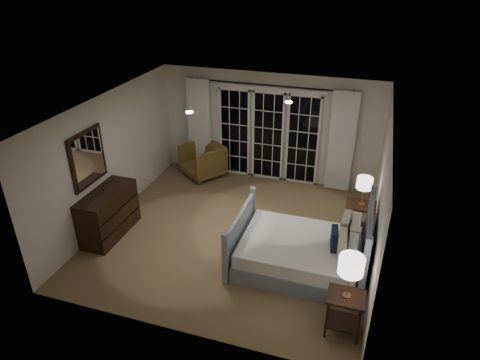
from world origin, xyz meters
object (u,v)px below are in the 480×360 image
(nightstand_right, at_px, (360,215))
(armchair, at_px, (203,160))
(lamp_left, at_px, (351,266))
(lamp_right, at_px, (365,183))
(dresser, at_px, (108,213))
(bed, at_px, (303,252))
(nightstand_left, at_px, (345,308))

(nightstand_right, height_order, armchair, armchair)
(lamp_left, distance_m, lamp_right, 2.46)
(dresser, bearing_deg, lamp_right, 16.91)
(bed, xyz_separation_m, lamp_right, (0.82, 1.23, 0.81))
(bed, distance_m, nightstand_right, 1.48)
(bed, bearing_deg, nightstand_right, 56.47)
(bed, relative_size, nightstand_right, 3.11)
(armchair, xyz_separation_m, dresser, (-0.75, -2.80, 0.06))
(bed, bearing_deg, lamp_left, -57.50)
(nightstand_left, bearing_deg, bed, 122.50)
(armchair, height_order, dresser, dresser)
(lamp_left, height_order, armchair, lamp_left)
(bed, bearing_deg, lamp_right, 56.47)
(nightstand_left, bearing_deg, lamp_right, 89.27)
(lamp_right, bearing_deg, dresser, -163.09)
(nightstand_left, xyz_separation_m, lamp_left, (-0.00, 0.00, 0.74))
(nightstand_right, bearing_deg, armchair, 158.74)
(lamp_right, relative_size, armchair, 0.63)
(bed, bearing_deg, nightstand_left, -57.50)
(nightstand_left, distance_m, dresser, 4.57)
(nightstand_right, xyz_separation_m, lamp_left, (-0.03, -2.46, 0.72))
(bed, height_order, dresser, bed)
(bed, xyz_separation_m, armchair, (-2.90, 2.68, 0.08))
(dresser, bearing_deg, bed, 1.99)
(nightstand_left, distance_m, lamp_left, 0.74)
(nightstand_right, height_order, lamp_right, lamp_right)
(lamp_right, relative_size, dresser, 0.43)
(nightstand_right, bearing_deg, dresser, -163.09)
(bed, height_order, lamp_right, bed)
(lamp_left, relative_size, lamp_right, 1.17)
(nightstand_right, xyz_separation_m, armchair, (-3.72, 1.45, -0.06))
(bed, xyz_separation_m, lamp_left, (0.78, -1.23, 0.86))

